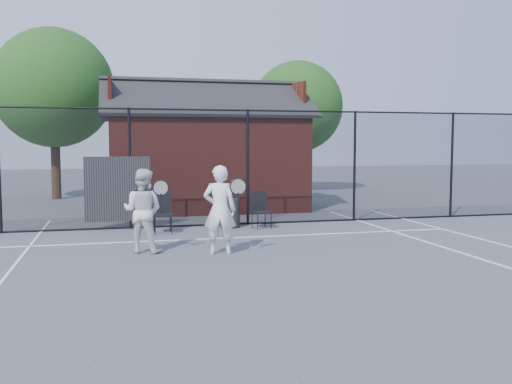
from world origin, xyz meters
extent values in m
plane|color=#454A4F|center=(0.00, 0.00, 0.00)|extent=(80.00, 80.00, 0.00)
cube|color=silver|center=(0.00, 3.00, 0.01)|extent=(11.00, 0.06, 0.01)
cube|color=silver|center=(0.00, 2.85, 0.01)|extent=(0.06, 0.30, 0.01)
cylinder|color=black|center=(-2.00, 5.00, 1.50)|extent=(0.07, 0.07, 3.00)
cylinder|color=black|center=(1.00, 5.00, 1.50)|extent=(0.07, 0.07, 3.00)
cylinder|color=black|center=(4.00, 5.00, 1.50)|extent=(0.07, 0.07, 3.00)
cylinder|color=black|center=(7.00, 5.00, 1.50)|extent=(0.07, 0.07, 3.00)
cylinder|color=black|center=(0.00, 5.00, 2.97)|extent=(22.00, 0.04, 0.04)
cylinder|color=black|center=(0.00, 5.00, 0.03)|extent=(22.00, 0.04, 0.04)
cube|color=black|center=(0.00, 5.00, 1.50)|extent=(22.00, 3.00, 0.01)
cube|color=black|center=(-2.30, 4.98, 1.00)|extent=(1.60, 0.04, 1.60)
cube|color=maroon|center=(0.50, 9.00, 1.50)|extent=(6.00, 4.00, 3.00)
cube|color=black|center=(0.50, 8.00, 3.53)|extent=(6.50, 2.36, 1.32)
cube|color=black|center=(0.50, 10.00, 3.53)|extent=(6.50, 2.36, 1.32)
cube|color=maroon|center=(-2.45, 9.00, 3.53)|extent=(0.10, 2.80, 1.06)
cube|color=maroon|center=(3.45, 9.00, 3.53)|extent=(0.10, 2.80, 1.06)
cylinder|color=black|center=(-4.50, 13.50, 1.26)|extent=(0.36, 0.36, 2.52)
sphere|color=#134316|center=(-4.50, 13.50, 4.20)|extent=(4.48, 4.48, 4.48)
cylinder|color=black|center=(5.50, 14.50, 1.12)|extent=(0.36, 0.36, 2.23)
sphere|color=#134316|center=(5.50, 14.50, 3.72)|extent=(3.97, 3.97, 3.97)
imported|color=white|center=(-0.44, 1.26, 0.86)|extent=(0.71, 0.56, 1.71)
torus|color=black|center=(-0.16, 0.91, 1.32)|extent=(0.34, 0.03, 0.34)
cylinder|color=black|center=(-0.16, 0.91, 1.00)|extent=(0.03, 0.03, 0.41)
imported|color=silver|center=(-1.87, 1.79, 0.82)|extent=(0.98, 0.89, 1.63)
torus|color=black|center=(-1.54, 1.46, 1.29)|extent=(0.32, 0.03, 0.32)
cylinder|color=black|center=(-1.54, 1.46, 0.98)|extent=(0.03, 0.03, 0.39)
cube|color=black|center=(-1.29, 4.10, 0.48)|extent=(0.47, 0.48, 0.96)
cube|color=black|center=(1.17, 4.24, 0.45)|extent=(0.50, 0.52, 0.91)
cylinder|color=#242424|center=(0.44, 4.60, 0.37)|extent=(0.50, 0.50, 0.73)
camera|label=1|loc=(-2.43, -9.42, 2.13)|focal=40.00mm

